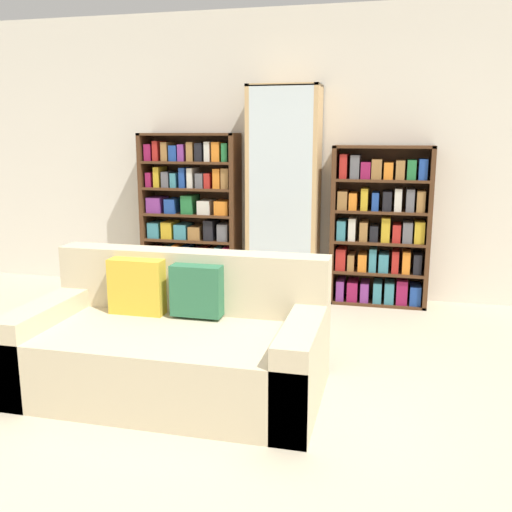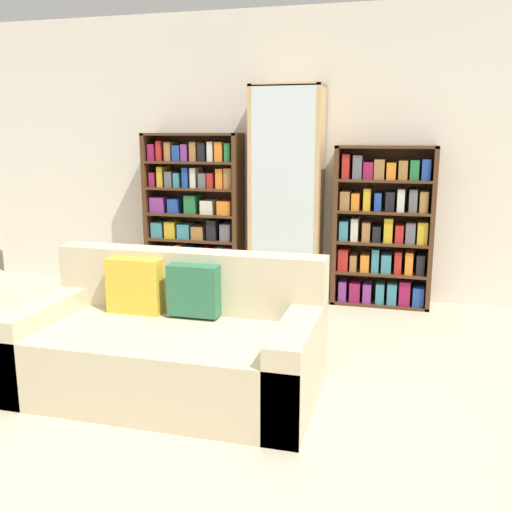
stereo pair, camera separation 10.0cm
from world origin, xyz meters
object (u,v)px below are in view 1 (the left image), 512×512
(couch, at_px, (174,345))
(display_cabinet, at_px, (284,195))
(bookshelf_right, at_px, (381,229))
(wine_bottle, at_px, (289,329))
(bookshelf_left, at_px, (191,217))

(couch, relative_size, display_cabinet, 0.91)
(bookshelf_right, bearing_deg, wine_bottle, -113.58)
(bookshelf_left, distance_m, display_cabinet, 0.96)
(display_cabinet, height_order, wine_bottle, display_cabinet)
(bookshelf_left, relative_size, wine_bottle, 4.13)
(display_cabinet, bearing_deg, bookshelf_left, 179.02)
(couch, relative_size, bookshelf_left, 1.16)
(display_cabinet, distance_m, bookshelf_right, 0.95)
(bookshelf_left, height_order, wine_bottle, bookshelf_left)
(bookshelf_right, bearing_deg, display_cabinet, -178.98)
(wine_bottle, bearing_deg, bookshelf_left, 132.36)
(couch, bearing_deg, bookshelf_right, 61.83)
(wine_bottle, bearing_deg, bookshelf_right, 66.42)
(couch, xyz_separation_m, wine_bottle, (0.57, 0.82, -0.12))
(couch, distance_m, wine_bottle, 1.01)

